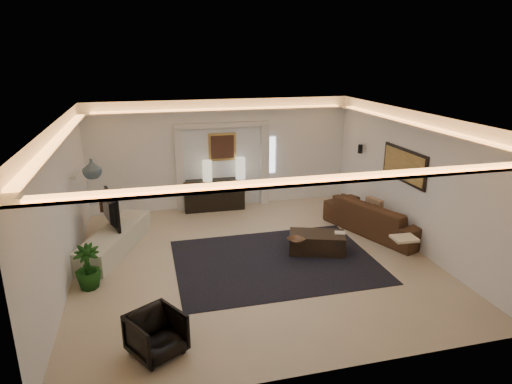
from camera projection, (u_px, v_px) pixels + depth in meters
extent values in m
plane|color=#C7B292|center=(254.00, 259.00, 9.13)|extent=(7.00, 7.00, 0.00)
plane|color=white|center=(254.00, 118.00, 8.26)|extent=(7.00, 7.00, 0.00)
plane|color=white|center=(222.00, 154.00, 11.93)|extent=(7.00, 0.00, 7.00)
plane|color=white|center=(322.00, 275.00, 5.46)|extent=(7.00, 0.00, 7.00)
plane|color=white|center=(62.00, 207.00, 7.87)|extent=(0.00, 7.00, 7.00)
plane|color=white|center=(412.00, 180.00, 9.51)|extent=(0.00, 7.00, 7.00)
cube|color=silver|center=(254.00, 133.00, 8.34)|extent=(7.00, 7.00, 0.04)
cube|color=white|center=(271.00, 155.00, 12.26)|extent=(0.25, 0.03, 1.00)
cube|color=black|center=(275.00, 261.00, 9.04)|extent=(4.00, 3.00, 0.01)
cube|color=silver|center=(180.00, 170.00, 11.67)|extent=(0.22, 0.20, 2.20)
cube|color=silver|center=(264.00, 165.00, 12.21)|extent=(0.22, 0.20, 2.20)
cube|color=silver|center=(222.00, 125.00, 11.60)|extent=(2.52, 0.20, 0.12)
cube|color=tan|center=(222.00, 147.00, 11.84)|extent=(0.74, 0.04, 0.74)
cube|color=#4C2D1E|center=(222.00, 147.00, 11.82)|extent=(0.62, 0.02, 0.62)
cube|color=black|center=(404.00, 165.00, 9.71)|extent=(0.04, 1.64, 0.74)
cube|color=tan|center=(403.00, 165.00, 9.70)|extent=(0.02, 1.50, 0.62)
cylinder|color=black|center=(360.00, 149.00, 11.45)|extent=(0.12, 0.12, 0.22)
cube|color=silver|center=(75.00, 175.00, 9.12)|extent=(0.10, 0.55, 0.04)
cube|color=black|center=(214.00, 195.00, 11.94)|extent=(1.60, 0.53, 0.80)
cylinder|color=beige|center=(207.00, 170.00, 11.70)|extent=(0.33, 0.33, 0.55)
cylinder|color=silver|center=(240.00, 168.00, 11.91)|extent=(0.32, 0.32, 0.58)
cube|color=beige|center=(115.00, 240.00, 9.49)|extent=(1.53, 2.58, 0.47)
imported|color=black|center=(106.00, 210.00, 9.59)|extent=(1.24, 0.46, 0.71)
cylinder|color=#402418|center=(102.00, 204.00, 10.46)|extent=(0.15, 0.15, 0.36)
imported|color=#30454F|center=(92.00, 169.00, 8.77)|extent=(0.38, 0.38, 0.39)
imported|color=#123A0E|center=(87.00, 267.00, 7.91)|extent=(0.47, 0.47, 0.81)
imported|color=brown|center=(377.00, 217.00, 10.40)|extent=(2.77, 1.85, 0.75)
cube|color=beige|center=(404.00, 238.00, 8.77)|extent=(0.49, 0.40, 0.05)
cube|color=#967252|center=(374.00, 208.00, 10.51)|extent=(0.27, 0.47, 0.45)
cube|color=black|center=(317.00, 243.00, 9.41)|extent=(1.30, 0.98, 0.43)
imported|color=#4A3323|center=(296.00, 241.00, 8.91)|extent=(0.43, 0.43, 0.08)
cube|color=beige|center=(340.00, 233.00, 9.35)|extent=(0.26, 0.22, 0.03)
imported|color=#2B241F|center=(156.00, 334.00, 6.18)|extent=(0.93, 0.94, 0.63)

